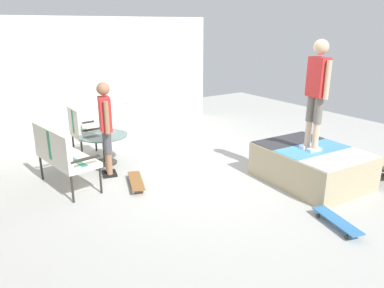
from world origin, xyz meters
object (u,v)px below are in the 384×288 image
patio_table (104,143)px  skateboard_spare (337,221)px  skate_ramp (313,165)px  person_skater (317,87)px  skateboard_by_bench (136,181)px  person_watching (106,123)px  patio_chair_near_house (82,128)px  patio_bench (60,152)px

patio_table → skateboard_spare: 4.28m
skate_ramp → skateboard_spare: bearing=141.4°
person_skater → skateboard_by_bench: person_skater is taller
person_watching → patio_chair_near_house: bearing=3.8°
patio_table → skateboard_spare: (-3.93, -1.67, -0.32)m
skate_ramp → patio_chair_near_house: patio_chair_near_house is taller
patio_chair_near_house → patio_table: patio_chair_near_house is taller
skateboard_spare → person_watching: bearing=28.7°
patio_bench → skateboard_spare: size_ratio=1.60×
person_watching → skateboard_by_bench: size_ratio=2.00×
person_skater → skateboard_by_bench: (1.48, 2.46, -1.53)m
skate_ramp → patio_chair_near_house: size_ratio=2.12×
person_skater → skateboard_by_bench: bearing=58.9°
patio_chair_near_house → person_skater: size_ratio=0.58×
patio_bench → skateboard_spare: (-3.23, -2.64, -0.53)m
person_watching → person_skater: 3.49m
skateboard_by_bench → person_skater: bearing=-121.1°
skate_ramp → patio_table: (2.76, 2.61, 0.11)m
patio_bench → patio_table: size_ratio=1.47×
patio_bench → patio_table: bearing=-54.4°
skate_ramp → patio_table: 3.80m
skate_ramp → person_skater: bearing=92.3°
skate_ramp → patio_bench: 4.14m
patio_chair_near_house → skateboard_by_bench: patio_chair_near_house is taller
skate_ramp → skateboard_by_bench: size_ratio=2.64×
patio_bench → person_watching: person_watching is taller
person_skater → skateboard_by_bench: 3.26m
skate_ramp → skateboard_by_bench: skate_ramp is taller
patio_bench → patio_chair_near_house: (1.23, -0.74, -0.00)m
patio_chair_near_house → skateboard_by_bench: 1.90m
person_watching → skateboard_spare: person_watching is taller
skate_ramp → person_skater: 1.33m
patio_bench → patio_chair_near_house: 1.43m
skate_ramp → skateboard_by_bench: (1.48, 2.57, -0.21)m
patio_bench → skateboard_spare: patio_bench is taller
patio_chair_near_house → person_watching: 1.18m
person_skater → patio_table: bearing=42.2°
skateboard_spare → skate_ramp: bearing=-38.6°
skate_ramp → person_watching: (2.16, 2.76, 0.66)m
skate_ramp → patio_bench: size_ratio=1.64×
patio_bench → person_skater: person_skater is taller
patio_chair_near_house → patio_bench: bearing=148.8°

